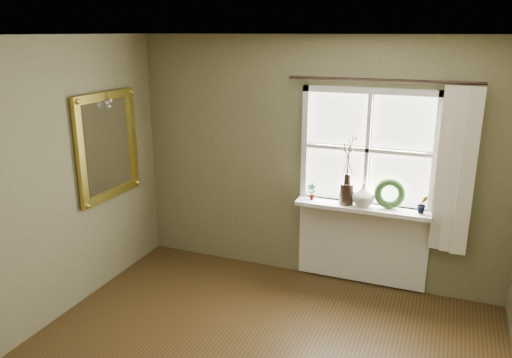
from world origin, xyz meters
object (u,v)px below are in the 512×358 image
object	(u,v)px
dark_jug	(347,194)
cream_vase	(363,195)
wreath	(389,197)
gilt_mirror	(108,146)

from	to	relation	value
dark_jug	cream_vase	bearing A→B (deg)	0.00
cream_vase	wreath	bearing A→B (deg)	9.01
wreath	gilt_mirror	bearing A→B (deg)	-176.14
cream_vase	gilt_mirror	distance (m)	2.67
wreath	cream_vase	bearing A→B (deg)	177.08
cream_vase	gilt_mirror	world-z (taller)	gilt_mirror
dark_jug	cream_vase	distance (m)	0.17
wreath	gilt_mirror	xyz separation A→B (m)	(-2.77, -0.78, 0.46)
cream_vase	wreath	distance (m)	0.26
dark_jug	gilt_mirror	world-z (taller)	gilt_mirror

